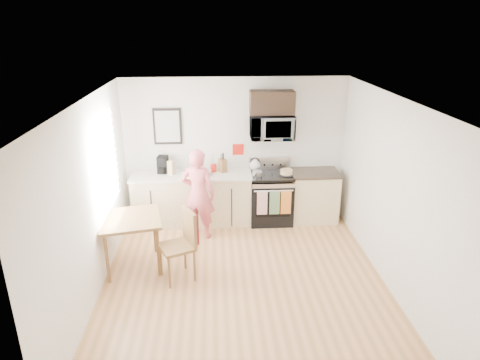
{
  "coord_description": "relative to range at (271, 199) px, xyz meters",
  "views": [
    {
      "loc": [
        -0.39,
        -5.19,
        3.51
      ],
      "look_at": [
        0.0,
        1.0,
        1.19
      ],
      "focal_mm": 32.0,
      "sensor_mm": 36.0,
      "label": 1
    }
  ],
  "objects": [
    {
      "name": "chair",
      "position": [
        -1.44,
        -1.74,
        0.24
      ],
      "size": [
        0.62,
        0.59,
        1.05
      ],
      "rotation": [
        0.0,
        0.0,
        0.42
      ],
      "color": "brown",
      "rests_on": "floor"
    },
    {
      "name": "wall_art",
      "position": [
        -1.83,
        0.3,
        1.31
      ],
      "size": [
        0.5,
        0.04,
        0.65
      ],
      "color": "black",
      "rests_on": "back_wall"
    },
    {
      "name": "fruit_bowl",
      "position": [
        -1.18,
        0.04,
        0.55
      ],
      "size": [
        0.25,
        0.25,
        0.11
      ],
      "color": "white",
      "rests_on": "countertop_left"
    },
    {
      "name": "range",
      "position": [
        0.0,
        0.0,
        0.0
      ],
      "size": [
        0.76,
        0.7,
        1.16
      ],
      "color": "black",
      "rests_on": "floor"
    },
    {
      "name": "cake",
      "position": [
        0.26,
        -0.06,
        0.53
      ],
      "size": [
        0.27,
        0.27,
        0.09
      ],
      "color": "black",
      "rests_on": "range"
    },
    {
      "name": "front_wall",
      "position": [
        -0.63,
        -4.28,
        0.86
      ],
      "size": [
        4.0,
        0.04,
        2.6
      ],
      "primitive_type": "cube",
      "color": "silver",
      "rests_on": "floor"
    },
    {
      "name": "milk_carton",
      "position": [
        -1.79,
        0.04,
        0.63
      ],
      "size": [
        0.13,
        0.13,
        0.25
      ],
      "primitive_type": "cube",
      "rotation": [
        0.0,
        0.0,
        -0.42
      ],
      "color": "tan",
      "rests_on": "countertop_left"
    },
    {
      "name": "back_wall",
      "position": [
        -0.63,
        0.32,
        0.86
      ],
      "size": [
        4.0,
        0.04,
        2.6
      ],
      "primitive_type": "cube",
      "color": "silver",
      "rests_on": "floor"
    },
    {
      "name": "cabinet_right",
      "position": [
        0.8,
        0.02,
        0.01
      ],
      "size": [
        0.84,
        0.6,
        0.9
      ],
      "primitive_type": "cube",
      "color": "tan",
      "rests_on": "floor"
    },
    {
      "name": "dining_table",
      "position": [
        -2.27,
        -1.44,
        0.28
      ],
      "size": [
        0.88,
        0.88,
        0.81
      ],
      "rotation": [
        0.0,
        0.0,
        0.2
      ],
      "color": "brown",
      "rests_on": "floor"
    },
    {
      "name": "wall_trivet",
      "position": [
        -0.58,
        0.31,
        0.86
      ],
      "size": [
        0.2,
        0.02,
        0.2
      ],
      "primitive_type": "cube",
      "color": "red",
      "rests_on": "back_wall"
    },
    {
      "name": "upper_cabinet",
      "position": [
        -0.0,
        0.15,
        1.74
      ],
      "size": [
        0.76,
        0.35,
        0.4
      ],
      "primitive_type": "cube",
      "color": "black",
      "rests_on": "back_wall"
    },
    {
      "name": "pot",
      "position": [
        -0.27,
        -0.1,
        0.53
      ],
      "size": [
        0.17,
        0.29,
        0.09
      ],
      "rotation": [
        0.0,
        0.0,
        -0.27
      ],
      "color": "silver",
      "rests_on": "range"
    },
    {
      "name": "cabinet_left",
      "position": [
        -1.43,
        0.02,
        0.01
      ],
      "size": [
        2.1,
        0.6,
        0.9
      ],
      "primitive_type": "cube",
      "color": "tan",
      "rests_on": "floor"
    },
    {
      "name": "microwave",
      "position": [
        -0.0,
        0.1,
        1.32
      ],
      "size": [
        0.76,
        0.51,
        0.42
      ],
      "primitive_type": "imported",
      "color": "silver",
      "rests_on": "back_wall"
    },
    {
      "name": "right_wall",
      "position": [
        1.37,
        -1.98,
        0.86
      ],
      "size": [
        0.04,
        4.6,
        2.6
      ],
      "primitive_type": "cube",
      "color": "silver",
      "rests_on": "floor"
    },
    {
      "name": "kettle",
      "position": [
        -0.28,
        0.21,
        0.59
      ],
      "size": [
        0.2,
        0.2,
        0.25
      ],
      "color": "white",
      "rests_on": "range"
    },
    {
      "name": "coffee_maker",
      "position": [
        -1.94,
        0.15,
        0.65
      ],
      "size": [
        0.2,
        0.27,
        0.3
      ],
      "rotation": [
        0.0,
        0.0,
        -0.15
      ],
      "color": "black",
      "rests_on": "countertop_left"
    },
    {
      "name": "person",
      "position": [
        -1.3,
        -0.53,
        0.35
      ],
      "size": [
        0.65,
        0.52,
        1.56
      ],
      "primitive_type": "imported",
      "rotation": [
        0.0,
        0.0,
        2.85
      ],
      "color": "#CC3841",
      "rests_on": "floor"
    },
    {
      "name": "bread_bag",
      "position": [
        -1.4,
        -0.14,
        0.56
      ],
      "size": [
        0.35,
        0.22,
        0.12
      ],
      "primitive_type": "cube",
      "rotation": [
        0.0,
        0.0,
        -0.22
      ],
      "color": "#DCBA73",
      "rests_on": "countertop_left"
    },
    {
      "name": "countertop_right",
      "position": [
        0.8,
        0.02,
        0.48
      ],
      "size": [
        0.88,
        0.64,
        0.04
      ],
      "primitive_type": "cube",
      "color": "black",
      "rests_on": "cabinet_right"
    },
    {
      "name": "floor",
      "position": [
        -0.63,
        -1.98,
        -0.44
      ],
      "size": [
        4.6,
        4.6,
        0.0
      ],
      "primitive_type": "plane",
      "color": "#A0713E",
      "rests_on": "ground"
    },
    {
      "name": "knife_block",
      "position": [
        -0.87,
        0.12,
        0.62
      ],
      "size": [
        0.16,
        0.18,
        0.24
      ],
      "primitive_type": "cube",
      "rotation": [
        0.0,
        0.0,
        0.42
      ],
      "color": "brown",
      "rests_on": "countertop_left"
    },
    {
      "name": "left_wall",
      "position": [
        -2.63,
        -1.98,
        0.86
      ],
      "size": [
        0.04,
        4.6,
        2.6
      ],
      "primitive_type": "cube",
      "color": "silver",
      "rests_on": "floor"
    },
    {
      "name": "countertop_left",
      "position": [
        -1.43,
        0.02,
        0.48
      ],
      "size": [
        2.14,
        0.64,
        0.04
      ],
      "primitive_type": "cube",
      "color": "beige",
      "rests_on": "cabinet_left"
    },
    {
      "name": "ceiling",
      "position": [
        -0.63,
        -1.98,
        2.16
      ],
      "size": [
        4.0,
        4.6,
        0.04
      ],
      "primitive_type": "cube",
      "color": "silver",
      "rests_on": "back_wall"
    },
    {
      "name": "utensil_crock",
      "position": [
        -1.04,
        0.15,
        0.63
      ],
      "size": [
        0.11,
        0.11,
        0.33
      ],
      "color": "red",
      "rests_on": "countertop_left"
    },
    {
      "name": "window",
      "position": [
        -2.59,
        -1.18,
        1.11
      ],
      "size": [
        0.06,
        1.4,
        1.5
      ],
      "color": "white",
      "rests_on": "left_wall"
    }
  ]
}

